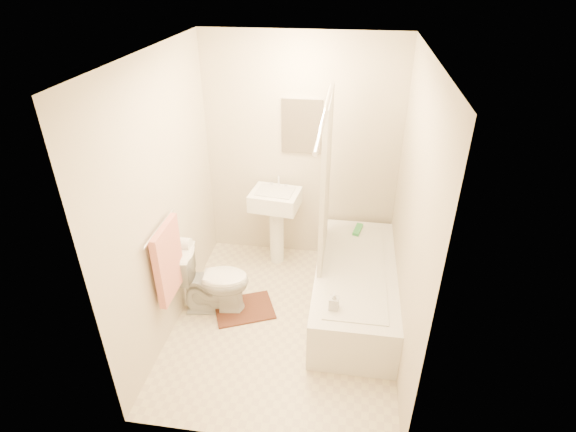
# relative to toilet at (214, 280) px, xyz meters

# --- Properties ---
(floor) EXTENTS (2.40, 2.40, 0.00)m
(floor) POSITION_rel_toilet_xyz_m (0.69, -0.10, -0.33)
(floor) COLOR beige
(floor) RESTS_ON ground
(ceiling) EXTENTS (2.40, 2.40, 0.00)m
(ceiling) POSITION_rel_toilet_xyz_m (0.69, -0.10, 2.07)
(ceiling) COLOR white
(ceiling) RESTS_ON ground
(wall_back) EXTENTS (2.00, 0.02, 2.40)m
(wall_back) POSITION_rel_toilet_xyz_m (0.69, 1.10, 0.87)
(wall_back) COLOR beige
(wall_back) RESTS_ON ground
(wall_left) EXTENTS (0.02, 2.40, 2.40)m
(wall_left) POSITION_rel_toilet_xyz_m (-0.31, -0.10, 0.87)
(wall_left) COLOR beige
(wall_left) RESTS_ON ground
(wall_right) EXTENTS (0.02, 2.40, 2.40)m
(wall_right) POSITION_rel_toilet_xyz_m (1.69, -0.10, 0.87)
(wall_right) COLOR beige
(wall_right) RESTS_ON ground
(mirror) EXTENTS (0.40, 0.03, 0.55)m
(mirror) POSITION_rel_toilet_xyz_m (0.69, 1.08, 1.17)
(mirror) COLOR white
(mirror) RESTS_ON wall_back
(curtain_rod) EXTENTS (0.03, 1.70, 0.03)m
(curtain_rod) POSITION_rel_toilet_xyz_m (0.99, -0.00, 1.67)
(curtain_rod) COLOR silver
(curtain_rod) RESTS_ON wall_back
(shower_curtain) EXTENTS (0.04, 0.80, 1.55)m
(shower_curtain) POSITION_rel_toilet_xyz_m (0.99, 0.40, 0.89)
(shower_curtain) COLOR silver
(shower_curtain) RESTS_ON curtain_rod
(towel_bar) EXTENTS (0.02, 0.60, 0.02)m
(towel_bar) POSITION_rel_toilet_xyz_m (-0.27, -0.35, 0.77)
(towel_bar) COLOR silver
(towel_bar) RESTS_ON wall_left
(towel) EXTENTS (0.06, 0.45, 0.66)m
(towel) POSITION_rel_toilet_xyz_m (-0.24, -0.35, 0.45)
(towel) COLOR #CC7266
(towel) RESTS_ON towel_bar
(toilet_paper) EXTENTS (0.11, 0.12, 0.12)m
(toilet_paper) POSITION_rel_toilet_xyz_m (-0.24, 0.02, 0.37)
(toilet_paper) COLOR white
(toilet_paper) RESTS_ON wall_left
(toilet) EXTENTS (0.72, 0.46, 0.66)m
(toilet) POSITION_rel_toilet_xyz_m (0.00, 0.00, 0.00)
(toilet) COLOR white
(toilet) RESTS_ON floor
(sink) EXTENTS (0.53, 0.44, 0.95)m
(sink) POSITION_rel_toilet_xyz_m (0.45, 0.85, 0.15)
(sink) COLOR white
(sink) RESTS_ON floor
(bathtub) EXTENTS (0.74, 1.68, 0.47)m
(bathtub) POSITION_rel_toilet_xyz_m (1.32, 0.20, -0.09)
(bathtub) COLOR silver
(bathtub) RESTS_ON floor
(bath_mat) EXTENTS (0.66, 0.59, 0.02)m
(bath_mat) POSITION_rel_toilet_xyz_m (0.28, 0.00, -0.32)
(bath_mat) COLOR #4A2719
(bath_mat) RESTS_ON floor
(soap_bottle) EXTENTS (0.08, 0.08, 0.17)m
(soap_bottle) POSITION_rel_toilet_xyz_m (1.14, -0.39, 0.23)
(soap_bottle) COLOR white
(soap_bottle) RESTS_ON bathtub
(scrub_brush) EXTENTS (0.11, 0.23, 0.04)m
(scrub_brush) POSITION_rel_toilet_xyz_m (1.32, 0.83, 0.16)
(scrub_brush) COLOR green
(scrub_brush) RESTS_ON bathtub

